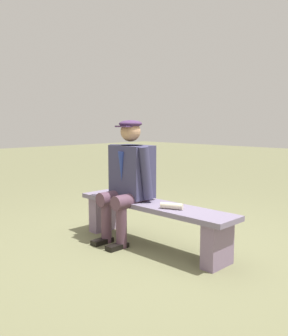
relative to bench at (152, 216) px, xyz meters
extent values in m
plane|color=#6C6D4B|center=(0.00, 0.00, -0.31)|extent=(30.00, 30.00, 0.00)
cube|color=slate|center=(0.00, 0.00, 0.11)|extent=(1.88, 0.39, 0.05)
cube|color=slate|center=(-0.79, 0.00, -0.11)|extent=(0.14, 0.33, 0.40)
cube|color=slate|center=(0.79, 0.00, -0.11)|extent=(0.14, 0.33, 0.40)
cube|color=#393758|center=(0.30, 0.00, 0.44)|extent=(0.43, 0.29, 0.56)
cylinder|color=#1E2338|center=(0.30, 0.00, 0.69)|extent=(0.24, 0.24, 0.06)
cone|color=navy|center=(0.30, 0.15, 0.50)|extent=(0.07, 0.07, 0.31)
sphere|color=tan|center=(0.30, 0.02, 0.86)|extent=(0.21, 0.21, 0.21)
ellipsoid|color=#41294D|center=(0.30, 0.02, 0.94)|extent=(0.24, 0.24, 0.07)
cube|color=#41294D|center=(0.30, 0.12, 0.91)|extent=(0.17, 0.10, 0.02)
cylinder|color=#553849|center=(0.18, 0.13, 0.16)|extent=(0.15, 0.43, 0.15)
cylinder|color=#553849|center=(0.18, 0.26, -0.08)|extent=(0.11, 0.11, 0.47)
cube|color=black|center=(0.18, 0.32, -0.29)|extent=(0.10, 0.24, 0.05)
cylinder|color=#393758|center=(0.05, 0.04, 0.44)|extent=(0.10, 0.17, 0.55)
cylinder|color=#553849|center=(0.42, 0.13, 0.16)|extent=(0.15, 0.43, 0.15)
cylinder|color=#553849|center=(0.42, 0.26, -0.08)|extent=(0.11, 0.11, 0.47)
cube|color=black|center=(0.42, 0.32, -0.29)|extent=(0.10, 0.24, 0.05)
cylinder|color=#393758|center=(0.55, 0.04, 0.44)|extent=(0.10, 0.12, 0.55)
cylinder|color=beige|center=(-0.31, 0.06, 0.17)|extent=(0.22, 0.14, 0.06)
camera|label=1|loc=(-2.55, 2.69, 0.96)|focal=39.59mm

